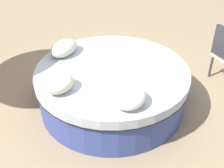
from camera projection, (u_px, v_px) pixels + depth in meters
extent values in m
plane|color=#9E8466|center=(112.00, 104.00, 4.56)|extent=(16.00, 16.00, 0.00)
cylinder|color=#38478C|center=(112.00, 91.00, 4.42)|extent=(2.16, 2.16, 0.49)
cylinder|color=black|center=(112.00, 78.00, 4.28)|extent=(2.24, 2.24, 0.01)
cylinder|color=#B2B7C6|center=(112.00, 74.00, 4.24)|extent=(2.23, 2.23, 0.14)
ellipsoid|color=beige|center=(64.00, 48.00, 4.50)|extent=(0.52, 0.33, 0.22)
ellipsoid|color=beige|center=(59.00, 83.00, 3.73)|extent=(0.43, 0.34, 0.21)
ellipsoid|color=white|center=(129.00, 97.00, 3.49)|extent=(0.46, 0.40, 0.21)
cylinder|color=#333338|center=(211.00, 66.00, 5.09)|extent=(0.04, 0.04, 0.42)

